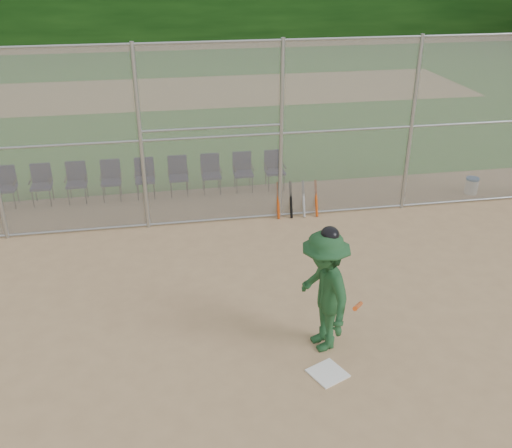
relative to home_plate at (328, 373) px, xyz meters
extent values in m
plane|color=tan|center=(-0.55, 0.41, -0.01)|extent=(100.00, 100.00, 0.00)
plane|color=#26621D|center=(-0.55, 18.41, -0.01)|extent=(100.00, 100.00, 0.00)
plane|color=tan|center=(-0.55, 18.41, 0.00)|extent=(24.00, 24.00, 0.00)
cube|color=gray|center=(-0.55, 5.41, 1.99)|extent=(16.00, 0.02, 4.00)
cylinder|color=#9EA3A8|center=(-0.55, 5.41, 3.94)|extent=(16.00, 0.05, 0.05)
cube|color=white|center=(0.00, 0.00, 0.00)|extent=(0.63, 0.63, 0.02)
imported|color=#1D4925|center=(0.09, 0.68, 0.98)|extent=(0.93, 1.38, 1.98)
ellipsoid|color=black|center=(0.09, 0.68, 1.94)|extent=(0.27, 0.30, 0.23)
cylinder|color=#ED5116|center=(0.49, 0.28, 0.94)|extent=(0.43, 0.72, 0.45)
cylinder|color=white|center=(5.52, 5.92, 0.17)|extent=(0.31, 0.31, 0.37)
cylinder|color=#255AA0|center=(5.52, 5.92, 0.38)|extent=(0.33, 0.33, 0.05)
cylinder|color=#D84C14|center=(0.40, 5.40, 0.41)|extent=(0.06, 0.28, 0.84)
cylinder|color=black|center=(0.70, 5.40, 0.40)|extent=(0.06, 0.30, 0.83)
cylinder|color=#B2B2B7|center=(1.00, 5.40, 0.40)|extent=(0.06, 0.33, 0.82)
cylinder|color=#D84C14|center=(1.30, 5.40, 0.40)|extent=(0.06, 0.36, 0.82)
camera|label=1|loc=(-2.18, -6.27, 5.65)|focal=40.00mm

